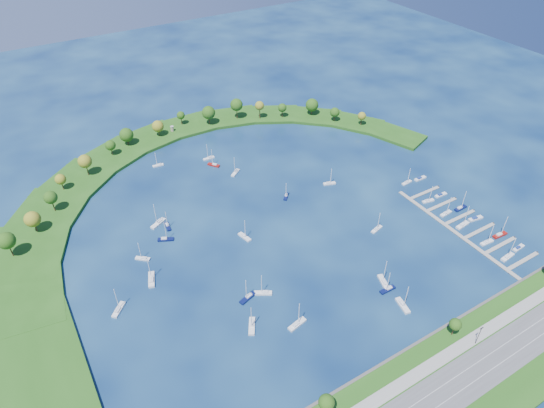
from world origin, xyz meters
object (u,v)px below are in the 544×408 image
moored_boat_5 (403,305)px  docked_boat_7 (461,208)px  docked_boat_11 (420,178)px  moored_boat_12 (244,236)px  moored_boat_13 (252,325)px  docked_boat_6 (446,213)px  moored_boat_2 (166,239)px  docked_boat_0 (508,256)px  moored_boat_9 (286,196)px  moored_boat_7 (168,226)px  moored_boat_0 (377,229)px  moored_boat_8 (263,292)px  moored_boat_11 (235,172)px  docked_boat_3 (500,235)px  harbor_tower (172,129)px  moored_boat_17 (118,309)px  docked_boat_2 (487,242)px  docked_boat_8 (428,200)px  docked_boat_4 (463,225)px  docked_boat_9 (441,195)px  moored_boat_19 (248,297)px  dock_system (464,227)px  docked_boat_1 (519,248)px  moored_boat_10 (388,289)px  moored_boat_4 (158,165)px  docked_boat_10 (407,182)px  moored_boat_3 (329,183)px  moored_boat_20 (209,158)px  moored_boat_15 (158,223)px  moored_boat_16 (297,324)px  moored_boat_1 (214,165)px  moored_boat_6 (384,282)px

moored_boat_5 → docked_boat_7: moored_boat_5 is taller
docked_boat_11 → moored_boat_12: bearing=176.8°
moored_boat_13 → docked_boat_6: moored_boat_13 is taller
moored_boat_2 → docked_boat_0: docked_boat_0 is taller
moored_boat_9 → moored_boat_7: bearing=-56.3°
moored_boat_0 → docked_boat_0: docked_boat_0 is taller
moored_boat_8 → moored_boat_5: bearing=173.5°
moored_boat_11 → docked_boat_3: 153.69m
harbor_tower → moored_boat_17: size_ratio=0.29×
docked_boat_2 → docked_boat_8: docked_boat_2 is taller
docked_boat_4 → docked_boat_9: size_ratio=1.65×
moored_boat_8 → moored_boat_19: (-7.51, 1.14, 0.02)m
moored_boat_12 → docked_boat_6: (104.96, -40.61, -0.02)m
docked_boat_2 → moored_boat_5: bearing=-169.1°
dock_system → moored_boat_7: bearing=148.9°
harbor_tower → docked_boat_1: 227.96m
moored_boat_12 → docked_boat_6: 112.54m
moored_boat_0 → moored_boat_12: (-63.20, 30.97, 0.03)m
moored_boat_12 → moored_boat_17: moored_boat_17 is taller
moored_boat_10 → docked_boat_11: bearing=-142.4°
docked_boat_8 → docked_boat_11: (12.35, 18.72, -0.27)m
moored_boat_19 → docked_boat_9: (133.82, 10.06, -0.33)m
moored_boat_7 → docked_boat_4: bearing=66.8°
moored_boat_4 → docked_boat_10: (122.01, -95.63, 0.01)m
dock_system → moored_boat_4: size_ratio=8.12×
moored_boat_2 → moored_boat_7: (4.73, 9.39, -0.03)m
moored_boat_2 → moored_boat_5: (74.70, -96.02, 0.05)m
moored_boat_2 → docked_boat_1: 180.74m
moored_boat_17 → moored_boat_3: bearing=-34.5°
moored_boat_20 → docked_boat_3: docked_boat_3 is taller
moored_boat_9 → moored_boat_20: (-20.92, 60.57, 0.02)m
moored_boat_8 → docked_boat_4: docked_boat_4 is taller
moored_boat_9 → docked_boat_10: bearing=112.0°
moored_boat_9 → moored_boat_13: (-61.82, -70.10, 0.09)m
moored_boat_4 → docked_boat_4: bearing=136.7°
dock_system → moored_boat_10: (-65.36, -12.74, 0.55)m
moored_boat_20 → docked_boat_8: bearing=129.1°
docked_boat_2 → docked_boat_7: bearing=72.1°
moored_boat_7 → docked_boat_7: 162.73m
docked_boat_3 → docked_boat_6: bearing=114.4°
moored_boat_19 → docked_boat_11: moored_boat_19 is taller
moored_boat_20 → docked_boat_2: bearing=120.3°
moored_boat_4 → moored_boat_11: size_ratio=0.84×
docked_boat_9 → moored_boat_19: bearing=-173.6°
moored_boat_15 → docked_boat_1: (150.10, -112.88, -0.41)m
moored_boat_16 → docked_boat_7: bearing=-2.9°
moored_boat_1 → moored_boat_9: moored_boat_1 is taller
moored_boat_7 → moored_boat_16: bearing=22.5°
moored_boat_6 → docked_boat_9: size_ratio=1.70×
moored_boat_1 → docked_boat_6: bearing=-177.1°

